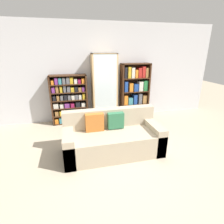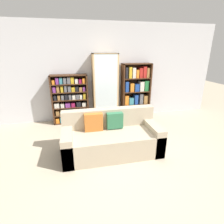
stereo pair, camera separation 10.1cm
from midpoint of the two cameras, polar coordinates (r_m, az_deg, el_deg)
The scene contains 7 objects.
ground_plane at distance 3.36m, azimuth 2.34°, elevation -16.46°, with size 16.00×16.00×0.00m, color tan.
wall_back at distance 5.13m, azimuth -5.13°, elevation 12.61°, with size 7.10×0.06×2.70m.
couch at distance 3.55m, azimuth -0.73°, elevation -8.52°, with size 1.91×0.85×0.84m.
bookshelf_left at distance 5.00m, azimuth -14.35°, elevation 3.83°, with size 0.98×0.32×1.35m.
display_cabinet at distance 5.00m, azimuth -3.09°, elevation 7.75°, with size 0.70×0.36×1.89m.
bookshelf_right at distance 5.30m, azimuth 6.88°, elevation 6.62°, with size 0.85×0.32×1.61m.
wine_bottle at distance 4.48m, azimuth 4.33°, elevation -4.32°, with size 0.07×0.07×0.38m.
Camera 1 is at (-0.82, -2.58, 1.98)m, focal length 28.00 mm.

